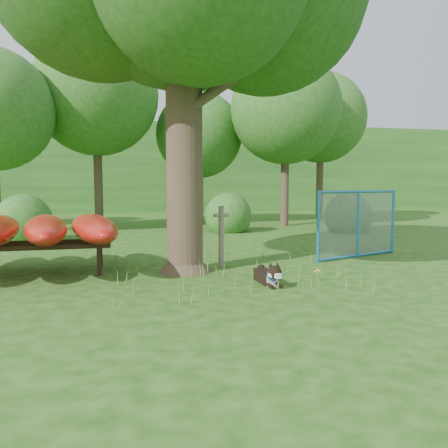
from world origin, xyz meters
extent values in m
plane|color=#1C460E|center=(0.00, 0.00, 0.00)|extent=(80.00, 80.00, 0.00)
cylinder|color=#3E2E22|center=(-0.55, 1.51, 2.87)|extent=(0.93, 0.93, 5.73)
cone|color=#3E2E22|center=(-0.55, 1.51, 0.29)|extent=(1.40, 1.40, 0.57)
cylinder|color=#3E2E22|center=(0.10, 1.29, 3.67)|extent=(1.63, 0.24, 1.22)
cylinder|color=#3E2E22|center=(-1.02, 1.91, 4.13)|extent=(1.03, 1.13, 1.17)
cylinder|color=#716354|center=(0.30, 1.96, 0.66)|extent=(0.15, 0.15, 1.33)
cylinder|color=#716354|center=(0.30, 1.96, 1.12)|extent=(0.36, 0.17, 0.07)
cylinder|color=black|center=(-2.26, 1.48, 0.28)|extent=(0.09, 0.09, 0.57)
cylinder|color=black|center=(-2.29, 2.28, 0.28)|extent=(0.09, 0.09, 0.57)
cube|color=black|center=(-3.74, 1.42, 0.59)|extent=(3.41, 0.23, 0.09)
cube|color=black|center=(-3.77, 2.22, 0.59)|extent=(3.41, 0.23, 0.09)
ellipsoid|color=red|center=(-3.30, 1.84, 0.91)|extent=(1.39, 3.50, 0.55)
ellipsoid|color=red|center=(-2.39, 1.88, 0.91)|extent=(1.50, 3.50, 0.55)
cube|color=black|center=(0.76, 0.18, 0.11)|extent=(0.28, 0.66, 0.22)
cube|color=white|center=(0.78, -0.09, 0.10)|extent=(0.21, 0.14, 0.20)
sphere|color=black|center=(0.79, -0.26, 0.28)|extent=(0.24, 0.24, 0.24)
cube|color=white|center=(0.80, -0.37, 0.24)|extent=(0.10, 0.13, 0.08)
sphere|color=white|center=(0.72, -0.28, 0.24)|extent=(0.11, 0.11, 0.11)
sphere|color=white|center=(0.86, -0.27, 0.24)|extent=(0.11, 0.11, 0.11)
cone|color=black|center=(0.72, -0.22, 0.40)|extent=(0.10, 0.11, 0.11)
cone|color=black|center=(0.85, -0.22, 0.40)|extent=(0.11, 0.12, 0.11)
cylinder|color=black|center=(0.71, -0.24, 0.05)|extent=(0.08, 0.28, 0.06)
cylinder|color=black|center=(0.87, -0.22, 0.05)|extent=(0.08, 0.28, 0.06)
sphere|color=black|center=(0.78, 0.54, 0.20)|extent=(0.15, 0.15, 0.15)
torus|color=#184BB5|center=(0.79, -0.18, 0.22)|extent=(0.23, 0.08, 0.23)
cylinder|color=teal|center=(2.56, 1.92, 0.83)|extent=(0.10, 0.10, 1.66)
cylinder|color=teal|center=(3.84, 2.44, 0.83)|extent=(0.10, 0.10, 1.66)
cylinder|color=teal|center=(5.12, 2.95, 0.83)|extent=(0.10, 0.10, 1.66)
cylinder|color=teal|center=(3.84, 2.44, 1.62)|extent=(2.59, 1.08, 0.06)
cylinder|color=teal|center=(3.84, 2.44, 0.05)|extent=(2.59, 1.08, 0.06)
plane|color=gray|center=(3.84, 2.44, 0.83)|extent=(2.57, 1.02, 2.76)
cylinder|color=#568D2E|center=(1.70, 0.02, 0.11)|extent=(0.02, 0.02, 0.21)
sphere|color=yellow|center=(1.70, 0.02, 0.21)|extent=(0.04, 0.04, 0.04)
sphere|color=yellow|center=(1.73, 0.05, 0.22)|extent=(0.04, 0.04, 0.04)
sphere|color=yellow|center=(1.66, 0.03, 0.20)|extent=(0.04, 0.04, 0.04)
sphere|color=yellow|center=(1.74, 0.00, 0.21)|extent=(0.04, 0.04, 0.04)
sphere|color=yellow|center=(1.69, -0.01, 0.22)|extent=(0.04, 0.04, 0.04)
cylinder|color=#3E2E22|center=(-3.00, 12.00, 2.62)|extent=(0.36, 0.36, 5.25)
sphere|color=#285F1E|center=(-3.00, 12.00, 5.62)|extent=(5.20, 5.20, 5.20)
cylinder|color=#3E2E22|center=(1.50, 13.00, 1.92)|extent=(0.36, 0.36, 3.85)
sphere|color=#285F1E|center=(1.50, 13.00, 4.12)|extent=(4.00, 4.00, 4.00)
cylinder|color=#3E2E22|center=(5.00, 11.00, 2.38)|extent=(0.36, 0.36, 4.76)
sphere|color=#285F1E|center=(5.00, 11.00, 5.10)|extent=(4.80, 4.80, 4.80)
cylinder|color=#3E2E22|center=(8.00, 14.00, 2.45)|extent=(0.36, 0.36, 4.90)
sphere|color=#285F1E|center=(8.00, 14.00, 5.25)|extent=(4.60, 4.60, 4.60)
sphere|color=#285F1E|center=(-5.00, 7.50, 0.00)|extent=(1.80, 1.80, 1.80)
sphere|color=#285F1E|center=(6.50, 8.00, 0.00)|extent=(1.80, 1.80, 1.80)
sphere|color=#285F1E|center=(2.00, 9.00, 0.00)|extent=(1.80, 1.80, 1.80)
cube|color=#285F1E|center=(0.00, 28.00, 3.00)|extent=(80.00, 12.00, 6.00)
camera|label=1|loc=(-1.60, -7.34, 1.77)|focal=35.00mm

